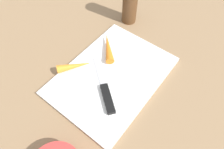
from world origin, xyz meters
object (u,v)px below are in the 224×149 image
Objects in this scene: carrot_short at (75,66)px; pepper_grinder at (130,0)px; knife at (106,95)px; carrot_long at (108,47)px; cutting_board at (112,76)px.

pepper_grinder is (-0.29, -0.01, 0.06)m from carrot_short.
carrot_short is at bearing 30.69° from knife.
carrot_short is 0.89× the size of carrot_long.
carrot_long is at bearing -16.03° from knife.
cutting_board is at bearing -27.19° from knife.
pepper_grinder reaches higher than knife.
cutting_board is 2.09× the size of pepper_grinder.
knife is at bearing 25.70° from cutting_board.
knife is 1.65× the size of carrot_short.
carrot_short is 0.30m from pepper_grinder.
carrot_short is 0.12m from carrot_long.
pepper_grinder reaches higher than carrot_short.
carrot_long is (-0.07, -0.07, 0.02)m from cutting_board.
knife is at bearing 24.61° from pepper_grinder.
pepper_grinder reaches higher than cutting_board.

